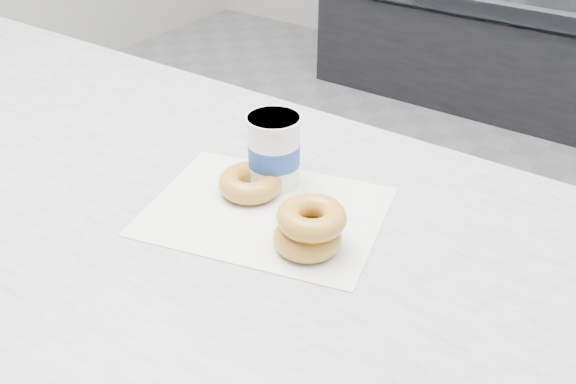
# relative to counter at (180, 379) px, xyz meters

# --- Properties ---
(ground) EXTENTS (5.00, 5.00, 0.00)m
(ground) POSITION_rel_counter_xyz_m (0.00, 0.60, -0.45)
(ground) COLOR gray
(ground) RESTS_ON ground
(counter) EXTENTS (3.06, 0.76, 0.90)m
(counter) POSITION_rel_counter_xyz_m (0.00, 0.00, 0.00)
(counter) COLOR #333335
(counter) RESTS_ON ground
(display_case) EXTENTS (2.40, 0.74, 1.25)m
(display_case) POSITION_rel_counter_xyz_m (0.00, 2.72, 0.04)
(display_case) COLOR black
(display_case) RESTS_ON ground
(wax_paper) EXTENTS (0.39, 0.34, 0.00)m
(wax_paper) POSITION_rel_counter_xyz_m (0.19, 0.04, 0.45)
(wax_paper) COLOR silver
(wax_paper) RESTS_ON counter
(donut_single) EXTENTS (0.11, 0.11, 0.03)m
(donut_single) POSITION_rel_counter_xyz_m (0.14, 0.07, 0.47)
(donut_single) COLOR gold
(donut_single) RESTS_ON wax_paper
(donut_stack) EXTENTS (0.13, 0.13, 0.07)m
(donut_stack) POSITION_rel_counter_xyz_m (0.29, 0.00, 0.48)
(donut_stack) COLOR gold
(donut_stack) RESTS_ON wax_paper
(coffee_cup) EXTENTS (0.09, 0.09, 0.11)m
(coffee_cup) POSITION_rel_counter_xyz_m (0.15, 0.12, 0.51)
(coffee_cup) COLOR white
(coffee_cup) RESTS_ON counter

